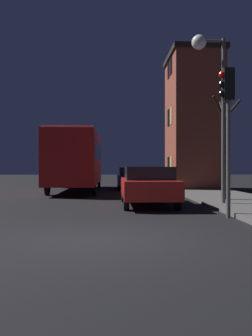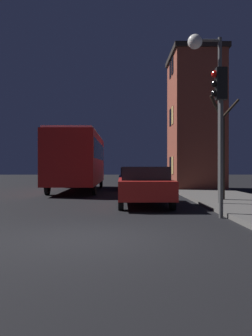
# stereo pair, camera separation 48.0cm
# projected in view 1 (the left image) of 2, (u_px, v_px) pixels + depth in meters

# --- Properties ---
(ground_plane) EXTENTS (120.00, 120.00, 0.00)m
(ground_plane) POSITION_uv_depth(u_px,v_px,m) (101.00, 238.00, 7.64)
(ground_plane) COLOR black
(brick_building) EXTENTS (3.24, 4.82, 8.52)m
(brick_building) POSITION_uv_depth(u_px,v_px,m) (193.00, 120.00, 23.90)
(brick_building) COLOR brown
(brick_building) RESTS_ON sidewalk
(streetlamp) EXTENTS (1.24, 0.53, 6.08)m
(streetlamp) POSITION_uv_depth(u_px,v_px,m) (210.00, 76.00, 13.52)
(streetlamp) COLOR #4C4C4C
(streetlamp) RESTS_ON sidewalk
(traffic_light) EXTENTS (0.43, 0.24, 4.25)m
(traffic_light) POSITION_uv_depth(u_px,v_px,m) (227.00, 111.00, 10.61)
(traffic_light) COLOR #4C4C4C
(traffic_light) RESTS_ON ground
(bare_tree) EXTENTS (1.48, 1.15, 4.17)m
(bare_tree) POSITION_uv_depth(u_px,v_px,m) (224.00, 150.00, 15.19)
(bare_tree) COLOR #2D2319
(bare_tree) RESTS_ON sidewalk
(bus) EXTENTS (2.58, 10.20, 3.40)m
(bus) POSITION_uv_depth(u_px,v_px,m) (77.00, 157.00, 22.33)
(bus) COLOR red
(bus) RESTS_ON ground
(car_near_lane) EXTENTS (1.89, 4.66, 1.45)m
(car_near_lane) POSITION_uv_depth(u_px,v_px,m) (148.00, 185.00, 13.93)
(car_near_lane) COLOR #B21E19
(car_near_lane) RESTS_ON ground
(car_mid_lane) EXTENTS (1.75, 4.46, 1.41)m
(car_mid_lane) POSITION_uv_depth(u_px,v_px,m) (131.00, 178.00, 23.98)
(car_mid_lane) COLOR navy
(car_mid_lane) RESTS_ON ground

